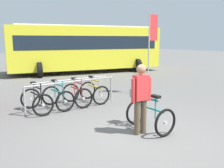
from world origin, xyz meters
TOP-DOWN VIEW (x-y plane):
  - ground_plane at (0.00, 0.00)m, footprint 80.00×80.00m
  - bike_rack_rail at (-0.05, 3.05)m, footprint 3.20×0.27m
  - racked_bike_black at (-1.21, 3.15)m, footprint 0.73×1.14m
  - racked_bike_teal at (-0.51, 3.20)m, footprint 0.74×1.14m
  - racked_bike_red at (0.18, 3.25)m, footprint 0.68×1.13m
  - racked_bike_yellow at (0.88, 3.29)m, footprint 0.69×1.12m
  - featured_bicycle at (0.60, 0.17)m, footprint 0.68×1.18m
  - person_with_featured_bike at (0.25, 0.03)m, footprint 0.53×0.23m
  - bus_distant at (4.53, 10.69)m, footprint 10.29×4.56m
  - banner_flag at (3.42, 3.13)m, footprint 0.45×0.05m

SIDE VIEW (x-z plane):
  - ground_plane at x=0.00m, z-range 0.00..0.00m
  - racked_bike_yellow at x=0.88m, z-range -0.12..0.85m
  - racked_bike_black at x=-1.21m, z-range -0.12..0.85m
  - racked_bike_teal at x=-0.51m, z-range -0.12..0.85m
  - racked_bike_red at x=0.18m, z-range -0.12..0.86m
  - featured_bicycle at x=0.60m, z-range -0.04..0.93m
  - bike_rack_rail at x=-0.05m, z-range 0.23..1.10m
  - person_with_featured_bike at x=0.25m, z-range 0.09..1.73m
  - bus_distant at x=4.53m, z-range 0.20..3.28m
  - banner_flag at x=3.42m, z-range 0.63..3.83m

